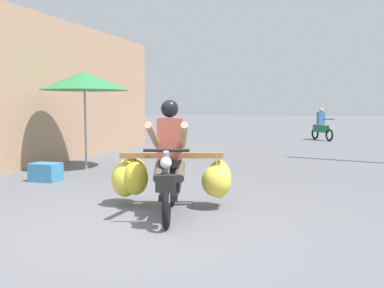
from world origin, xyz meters
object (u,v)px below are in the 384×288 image
at_px(produce_crate, 46,172).
at_px(market_umbrella_near_shop, 84,81).
at_px(motorbike_main_loaded, 166,173).
at_px(motorbike_distant_ahead_left, 321,127).

bearing_deg(produce_crate, market_umbrella_near_shop, 93.51).
distance_m(motorbike_main_loaded, motorbike_distant_ahead_left, 13.86).
xyz_separation_m(motorbike_main_loaded, market_umbrella_near_shop, (-3.23, 3.14, 1.54)).
bearing_deg(market_umbrella_near_shop, motorbike_main_loaded, -44.16).
height_order(motorbike_main_loaded, market_umbrella_near_shop, market_umbrella_near_shop).
bearing_deg(motorbike_main_loaded, motorbike_distant_ahead_left, 82.15).
relative_size(motorbike_distant_ahead_left, produce_crate, 2.50).
relative_size(motorbike_main_loaded, motorbike_distant_ahead_left, 1.32).
bearing_deg(produce_crate, motorbike_main_loaded, -25.17).
bearing_deg(produce_crate, motorbike_distant_ahead_left, 67.72).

